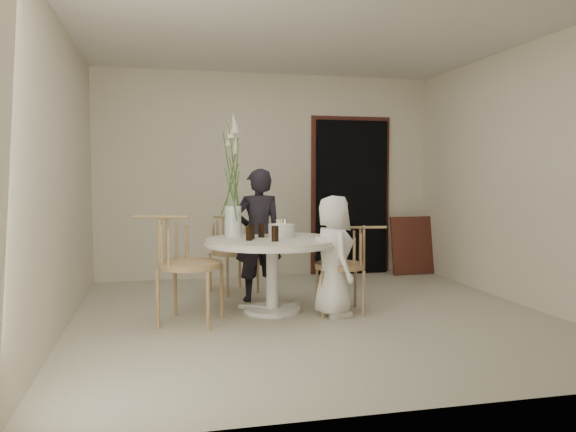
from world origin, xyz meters
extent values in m
plane|color=beige|center=(0.00, 0.00, 0.00)|extent=(4.50, 4.50, 0.00)
plane|color=silver|center=(0.00, 0.00, 2.70)|extent=(4.50, 4.50, 0.00)
plane|color=beige|center=(0.00, 2.25, 1.35)|extent=(4.50, 0.00, 4.50)
plane|color=beige|center=(0.00, -2.25, 1.35)|extent=(4.50, 0.00, 4.50)
plane|color=beige|center=(-2.25, 0.00, 1.35)|extent=(0.00, 4.50, 4.50)
plane|color=beige|center=(2.25, 0.00, 1.35)|extent=(0.00, 4.50, 4.50)
cube|color=black|center=(1.15, 2.19, 1.05)|extent=(1.00, 0.10, 2.10)
cube|color=brown|center=(1.15, 2.23, 1.11)|extent=(1.12, 0.03, 2.22)
cylinder|color=silver|center=(-0.35, 0.25, 0.02)|extent=(0.56, 0.56, 0.04)
cylinder|color=silver|center=(-0.35, 0.25, 0.34)|extent=(0.12, 0.12, 0.65)
cylinder|color=silver|center=(-0.35, 0.25, 0.68)|extent=(1.33, 1.33, 0.03)
cylinder|color=white|center=(-0.35, 0.25, 0.71)|extent=(1.30, 1.30, 0.04)
cube|color=brown|center=(1.95, 1.95, 0.39)|extent=(0.60, 0.19, 0.79)
cylinder|color=tan|center=(-0.71, 1.01, 0.23)|extent=(0.03, 0.03, 0.45)
cylinder|color=tan|center=(-0.34, 1.16, 0.23)|extent=(0.03, 0.03, 0.45)
cylinder|color=tan|center=(-0.86, 1.37, 0.23)|extent=(0.03, 0.03, 0.45)
cylinder|color=tan|center=(-0.49, 1.53, 0.23)|extent=(0.03, 0.03, 0.45)
cylinder|color=tan|center=(-0.60, 1.27, 0.47)|extent=(0.50, 0.50, 0.05)
cylinder|color=tan|center=(0.12, 0.30, 0.22)|extent=(0.03, 0.03, 0.44)
cylinder|color=tan|center=(0.07, -0.09, 0.22)|extent=(0.03, 0.03, 0.44)
cylinder|color=tan|center=(0.52, 0.24, 0.22)|extent=(0.03, 0.03, 0.44)
cylinder|color=tan|center=(0.46, -0.15, 0.22)|extent=(0.03, 0.03, 0.44)
cylinder|color=tan|center=(0.29, 0.08, 0.46)|extent=(0.49, 0.49, 0.05)
cylinder|color=tan|center=(-1.03, -0.30, 0.26)|extent=(0.03, 0.03, 0.51)
cylinder|color=tan|center=(-0.87, 0.13, 0.26)|extent=(0.03, 0.03, 0.51)
cylinder|color=tan|center=(-1.46, -0.13, 0.26)|extent=(0.03, 0.03, 0.51)
cylinder|color=tan|center=(-1.29, 0.29, 0.26)|extent=(0.03, 0.03, 0.51)
cylinder|color=tan|center=(-1.16, 0.00, 0.54)|extent=(0.57, 0.57, 0.06)
imported|color=black|center=(-0.40, 0.77, 0.71)|extent=(0.53, 0.36, 1.42)
imported|color=white|center=(0.19, -0.04, 0.58)|extent=(0.40, 0.58, 1.16)
cylinder|color=silver|center=(-0.23, 0.38, 0.79)|extent=(0.26, 0.26, 0.13)
cylinder|color=beige|center=(-0.23, 0.38, 0.88)|extent=(0.01, 0.01, 0.05)
cylinder|color=beige|center=(-0.19, 0.41, 0.88)|extent=(0.01, 0.01, 0.05)
cylinder|color=beige|center=(-0.27, 0.40, 0.88)|extent=(0.01, 0.01, 0.05)
cylinder|color=beige|center=(-0.21, 0.33, 0.88)|extent=(0.01, 0.01, 0.05)
cylinder|color=beige|center=(-0.26, 0.34, 0.88)|extent=(0.01, 0.01, 0.05)
cylinder|color=black|center=(-0.60, 0.13, 0.80)|extent=(0.07, 0.07, 0.13)
cylinder|color=black|center=(-0.37, 0.00, 0.80)|extent=(0.09, 0.09, 0.15)
cylinder|color=black|center=(-0.56, 0.25, 0.80)|extent=(0.08, 0.08, 0.14)
cylinder|color=black|center=(-0.44, 0.37, 0.80)|extent=(0.07, 0.07, 0.14)
cylinder|color=silver|center=(0.09, -0.06, 0.75)|extent=(0.19, 0.19, 0.05)
cylinder|color=white|center=(-0.71, 0.48, 0.89)|extent=(0.17, 0.17, 0.31)
cylinder|color=#41672C|center=(-0.68, 0.49, 1.28)|extent=(0.01, 0.01, 0.78)
cone|color=beige|center=(-0.68, 0.49, 1.67)|extent=(0.08, 0.08, 0.20)
cylinder|color=#41672C|center=(-0.72, 0.51, 1.31)|extent=(0.01, 0.01, 0.85)
cone|color=beige|center=(-0.72, 0.51, 1.74)|extent=(0.08, 0.08, 0.20)
cylinder|color=#41672C|center=(-0.74, 0.46, 1.35)|extent=(0.01, 0.01, 0.92)
cone|color=beige|center=(-0.74, 0.46, 1.81)|extent=(0.08, 0.08, 0.20)
cylinder|color=#41672C|center=(-0.69, 0.45, 1.38)|extent=(0.01, 0.01, 0.99)
cone|color=beige|center=(-0.69, 0.45, 1.87)|extent=(0.08, 0.08, 0.20)
camera|label=1|loc=(-1.43, -5.13, 1.33)|focal=35.00mm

